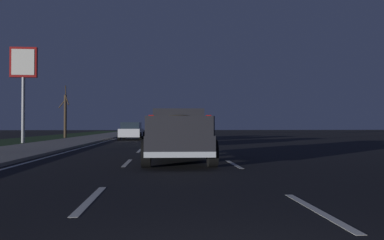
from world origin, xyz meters
The scene contains 10 objects.
ground centered at (27.00, 0.00, 0.00)m, with size 144.00×144.00×0.00m, color black.
sidewalk_shoulder centered at (27.00, 7.45, 0.06)m, with size 108.00×4.00×0.12m, color gray.
grass_verge centered at (27.00, 12.45, 0.00)m, with size 108.00×6.00×0.01m, color #1E3819.
lane_markings centered at (29.88, 3.09, 0.00)m, with size 108.00×7.04×0.01m.
pickup_truck centered at (10.70, 0.00, 0.98)m, with size 5.47×2.38×1.87m.
sedan_white centered at (30.10, 3.43, 0.78)m, with size 4.43×2.08×1.54m.
sedan_green centered at (20.93, -0.20, 0.78)m, with size 4.41×2.04×1.54m.
sedan_black centered at (28.16, -0.18, 0.78)m, with size 4.42×2.05×1.54m.
gas_price_sign centered at (24.73, 10.72, 5.23)m, with size 0.27×1.90×6.96m.
bare_tree_far centered at (35.56, 10.68, 2.43)m, with size 1.82×1.51×5.40m.
Camera 1 is at (-1.94, 0.50, 1.26)m, focal length 33.40 mm.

